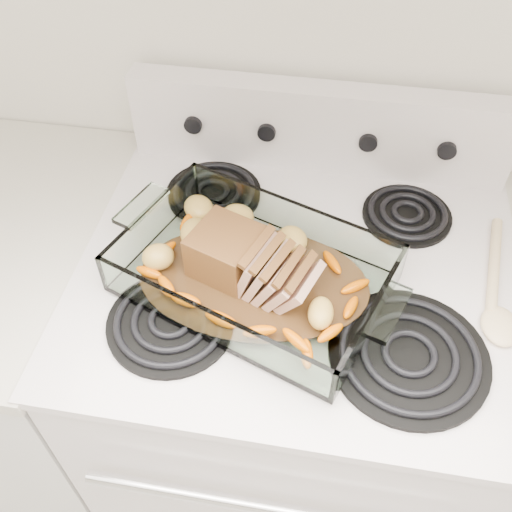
% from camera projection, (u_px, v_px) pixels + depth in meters
% --- Properties ---
extents(electric_range, '(0.78, 0.70, 1.12)m').
position_uv_depth(electric_range, '(288.00, 391.00, 1.35)').
color(electric_range, silver).
rests_on(electric_range, ground).
extents(counter_left, '(0.58, 0.68, 0.93)m').
position_uv_depth(counter_left, '(26.00, 355.00, 1.44)').
color(counter_left, silver).
rests_on(counter_left, ground).
extents(baking_dish, '(0.43, 0.28, 0.08)m').
position_uv_depth(baking_dish, '(254.00, 275.00, 0.96)').
color(baking_dish, silver).
rests_on(baking_dish, electric_range).
extents(pork_roast, '(0.22, 0.10, 0.08)m').
position_uv_depth(pork_roast, '(241.00, 263.00, 0.94)').
color(pork_roast, brown).
rests_on(pork_roast, baking_dish).
extents(roast_vegetables, '(0.34, 0.19, 0.04)m').
position_uv_depth(roast_vegetables, '(255.00, 258.00, 0.98)').
color(roast_vegetables, '#EB6500').
rests_on(roast_vegetables, baking_dish).
extents(wooden_spoon, '(0.06, 0.29, 0.02)m').
position_uv_depth(wooden_spoon, '(498.00, 298.00, 0.95)').
color(wooden_spoon, beige).
rests_on(wooden_spoon, electric_range).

